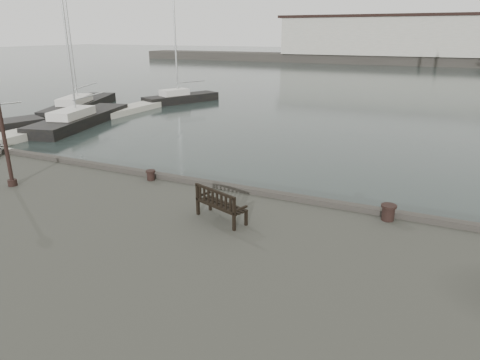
# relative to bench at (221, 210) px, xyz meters

# --- Properties ---
(ground) EXTENTS (400.00, 400.00, 0.00)m
(ground) POSITION_rel_bench_xyz_m (-0.03, 2.59, -1.87)
(ground) COLOR black
(ground) RESTS_ON ground
(pontoon) EXTENTS (2.00, 24.00, 0.50)m
(pontoon) POSITION_rel_bench_xyz_m (-20.03, 12.59, -1.62)
(pontoon) COLOR beige
(pontoon) RESTS_ON ground
(breakwater) EXTENTS (140.00, 9.50, 12.20)m
(breakwater) POSITION_rel_bench_xyz_m (-4.59, 94.59, 2.43)
(breakwater) COLOR #383530
(breakwater) RESTS_ON ground
(bench) EXTENTS (1.77, 1.12, 0.96)m
(bench) POSITION_rel_bench_xyz_m (0.00, 0.00, 0.00)
(bench) COLOR black
(bench) RESTS_ON quay
(bollard_left) EXTENTS (0.43, 0.43, 0.38)m
(bollard_left) POSITION_rel_bench_xyz_m (-4.04, 2.09, -0.12)
(bollard_left) COLOR black
(bollard_left) RESTS_ON quay
(bollard_right) EXTENTS (0.53, 0.53, 0.48)m
(bollard_right) POSITION_rel_bench_xyz_m (4.44, 2.09, -0.07)
(bollard_right) COLOR black
(bollard_right) RESTS_ON quay
(lamp_post) EXTENTS (0.41, 0.41, 4.07)m
(lamp_post) POSITION_rel_bench_xyz_m (-8.17, -0.55, 2.30)
(lamp_post) COLOR black
(lamp_post) RESTS_ON quay
(yacht_b) EXTENTS (7.05, 12.08, 15.58)m
(yacht_b) POSITION_rel_bench_xyz_m (-24.83, 19.42, -1.62)
(yacht_b) COLOR black
(yacht_b) RESTS_ON ground
(yacht_c) EXTENTS (5.27, 11.37, 14.67)m
(yacht_c) POSITION_rel_bench_xyz_m (-19.77, 14.28, -1.62)
(yacht_c) COLOR black
(yacht_c) RESTS_ON ground
(yacht_d) EXTENTS (5.18, 8.25, 10.36)m
(yacht_d) POSITION_rel_bench_xyz_m (-18.81, 27.12, -1.63)
(yacht_d) COLOR black
(yacht_d) RESTS_ON ground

